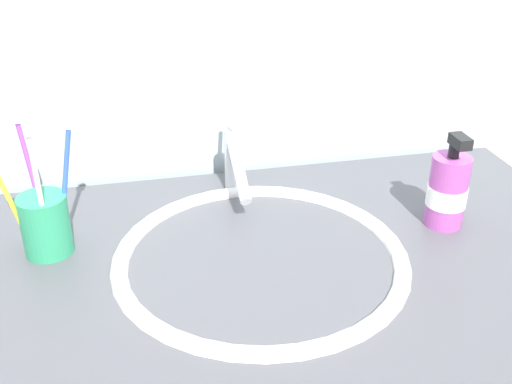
{
  "coord_description": "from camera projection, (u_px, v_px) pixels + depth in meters",
  "views": [
    {
      "loc": [
        -0.19,
        -0.68,
        1.31
      ],
      "look_at": [
        -0.03,
        0.04,
        0.91
      ],
      "focal_mm": 42.89,
      "sensor_mm": 36.0,
      "label": 1
    }
  ],
  "objects": [
    {
      "name": "toothbrush_purple",
      "position": [
        30.0,
        167.0,
        0.85
      ],
      "size": [
        0.03,
        0.05,
        0.2
      ],
      "color": "purple",
      "rests_on": "toothbrush_cup"
    },
    {
      "name": "toothbrush_cup",
      "position": [
        46.0,
        225.0,
        0.85
      ],
      "size": [
        0.07,
        0.07,
        0.09
      ],
      "primitive_type": "cylinder",
      "color": "#2D9966",
      "rests_on": "vanity_counter"
    },
    {
      "name": "sink_basin",
      "position": [
        261.0,
        282.0,
        0.88
      ],
      "size": [
        0.42,
        0.42,
        0.12
      ],
      "color": "white",
      "rests_on": "vanity_counter"
    },
    {
      "name": "soap_dispenser",
      "position": [
        448.0,
        191.0,
        0.92
      ],
      "size": [
        0.06,
        0.06,
        0.15
      ],
      "color": "#B24CA5",
      "rests_on": "vanity_counter"
    },
    {
      "name": "faucet",
      "position": [
        234.0,
        162.0,
        1.0
      ],
      "size": [
        0.02,
        0.16,
        0.12
      ],
      "color": "silver",
      "rests_on": "sink_basin"
    },
    {
      "name": "toothbrush_blue",
      "position": [
        66.0,
        173.0,
        0.84
      ],
      "size": [
        0.05,
        0.03,
        0.2
      ],
      "color": "blue",
      "rests_on": "toothbrush_cup"
    },
    {
      "name": "toothbrush_white",
      "position": [
        37.0,
        182.0,
        0.79
      ],
      "size": [
        0.01,
        0.03,
        0.21
      ],
      "color": "white",
      "rests_on": "toothbrush_cup"
    },
    {
      "name": "toothbrush_yellow",
      "position": [
        3.0,
        188.0,
        0.81
      ],
      "size": [
        0.05,
        0.01,
        0.19
      ],
      "color": "yellow",
      "rests_on": "toothbrush_cup"
    }
  ]
}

